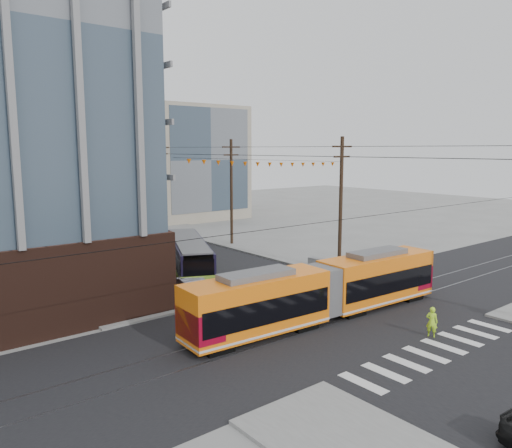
% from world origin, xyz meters
% --- Properties ---
extents(ground, '(160.00, 160.00, 0.00)m').
position_xyz_m(ground, '(0.00, 0.00, 0.00)').
color(ground, slate).
extents(bg_bldg_ne_near, '(14.00, 14.00, 16.00)m').
position_xyz_m(bg_bldg_ne_near, '(16.00, 48.00, 8.00)').
color(bg_bldg_ne_near, gray).
rests_on(bg_bldg_ne_near, ground).
extents(bg_bldg_ne_far, '(16.00, 16.00, 14.00)m').
position_xyz_m(bg_bldg_ne_far, '(18.00, 68.00, 7.00)').
color(bg_bldg_ne_far, '#8C99A5').
rests_on(bg_bldg_ne_far, ground).
extents(utility_pole_far, '(0.30, 0.30, 11.00)m').
position_xyz_m(utility_pole_far, '(8.50, 56.00, 5.50)').
color(utility_pole_far, black).
rests_on(utility_pole_far, ground).
extents(streetcar, '(18.04, 3.52, 3.45)m').
position_xyz_m(streetcar, '(-1.01, 3.85, 1.73)').
color(streetcar, orange).
rests_on(streetcar, ground).
extents(city_bus, '(6.87, 11.22, 3.18)m').
position_xyz_m(city_bus, '(-2.21, 16.90, 1.59)').
color(city_bus, black).
rests_on(city_bus, ground).
extents(parked_car_silver, '(1.76, 4.68, 1.53)m').
position_xyz_m(parked_car_silver, '(-5.05, 12.65, 0.76)').
color(parked_car_silver, gray).
rests_on(parked_car_silver, ground).
extents(parked_car_white, '(3.58, 5.14, 1.38)m').
position_xyz_m(parked_car_white, '(-5.51, 19.20, 0.69)').
color(parked_car_white, silver).
rests_on(parked_car_white, ground).
extents(parked_car_grey, '(3.58, 5.36, 1.37)m').
position_xyz_m(parked_car_grey, '(-5.18, 25.82, 0.68)').
color(parked_car_grey, slate).
rests_on(parked_car_grey, ground).
extents(pedestrian, '(0.60, 0.71, 1.67)m').
position_xyz_m(pedestrian, '(1.54, -1.81, 0.83)').
color(pedestrian, '#BDFC29').
rests_on(pedestrian, ground).
extents(jersey_barrier, '(1.51, 4.24, 0.83)m').
position_xyz_m(jersey_barrier, '(8.30, 11.84, 0.42)').
color(jersey_barrier, slate).
rests_on(jersey_barrier, ground).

